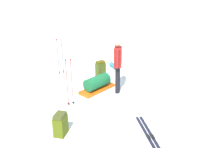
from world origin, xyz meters
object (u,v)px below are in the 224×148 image
sleeping_mat_rolled (114,66)px  backpack_bright (61,124)px  skier_standing (118,63)px  thermos_bottle (185,103)px  backpack_large_dark (101,71)px  ski_poles_planted_far (69,80)px  ski_poles_planted_near (60,55)px  ski_pair_near (151,137)px  gear_sled (97,84)px

sleeping_mat_rolled → backpack_bright: bearing=-116.0°
skier_standing → thermos_bottle: skier_standing is taller
backpack_large_dark → sleeping_mat_rolled: size_ratio=1.24×
ski_poles_planted_far → thermos_bottle: size_ratio=5.35×
ski_poles_planted_near → thermos_bottle: (3.46, -3.14, -0.61)m
backpack_large_dark → ski_pair_near: bearing=-78.8°
backpack_large_dark → ski_poles_planted_far: ski_poles_planted_far is taller
backpack_bright → ski_poles_planted_far: ski_poles_planted_far is taller
backpack_bright → ski_poles_planted_near: bearing=90.9°
thermos_bottle → gear_sled: bearing=146.9°
gear_sled → thermos_bottle: (2.30, -1.50, -0.09)m
ski_poles_planted_far → ski_pair_near: bearing=-46.5°
ski_pair_near → backpack_bright: bearing=166.6°
ski_pair_near → sleeping_mat_rolled: sleeping_mat_rolled is taller
backpack_bright → thermos_bottle: size_ratio=2.13×
ski_poles_planted_near → ski_poles_planted_far: size_ratio=0.96×
skier_standing → ski_poles_planted_near: bearing=134.5°
backpack_bright → gear_sled: (1.10, 2.22, -0.04)m
gear_sled → thermos_bottle: size_ratio=4.77×
thermos_bottle → backpack_bright: bearing=-168.1°
skier_standing → sleeping_mat_rolled: 2.23m
sleeping_mat_rolled → thermos_bottle: bearing=-67.0°
gear_sled → ski_pair_near: bearing=-71.0°
skier_standing → backpack_large_dark: skier_standing is taller
ski_poles_planted_near → thermos_bottle: size_ratio=5.16×
backpack_large_dark → gear_sled: (-0.22, -0.86, -0.11)m
backpack_large_dark → sleeping_mat_rolled: 1.22m
ski_pair_near → backpack_bright: size_ratio=3.27×
ski_pair_near → ski_poles_planted_far: (-1.78, 1.88, 0.76)m
thermos_bottle → skier_standing: bearing=141.8°
skier_standing → sleeping_mat_rolled: bearing=83.0°
skier_standing → gear_sled: bearing=163.5°
backpack_large_dark → ski_poles_planted_far: size_ratio=0.49×
backpack_bright → ski_poles_planted_near: size_ratio=0.41×
skier_standing → ski_poles_planted_far: bearing=-156.8°
ski_poles_planted_far → gear_sled: bearing=44.0°
backpack_large_dark → sleeping_mat_rolled: bearing=56.4°
ski_pair_near → backpack_large_dark: 3.64m
sleeping_mat_rolled → backpack_large_dark: bearing=-123.6°
ski_poles_planted_near → gear_sled: ski_poles_planted_near is taller
ski_pair_near → ski_poles_planted_near: 4.87m
skier_standing → backpack_large_dark: bearing=111.4°
gear_sled → thermos_bottle: gear_sled is taller
ski_poles_planted_far → thermos_bottle: (3.15, -0.68, -0.64)m
backpack_bright → thermos_bottle: backpack_bright is taller
gear_sled → ski_poles_planted_near: bearing=125.3°
sleeping_mat_rolled → thermos_bottle: (1.42, -3.36, 0.04)m
ski_poles_planted_near → ski_poles_planted_far: (0.31, -2.46, 0.03)m
skier_standing → backpack_bright: 2.75m
skier_standing → gear_sled: size_ratio=1.37×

